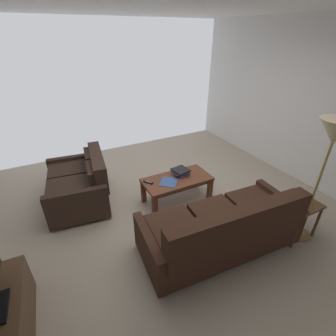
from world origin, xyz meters
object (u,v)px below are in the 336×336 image
Objects in this scene: loveseat_near at (80,184)px; coffee_mug at (293,198)px; coffee_table at (177,182)px; book_stack at (180,172)px; floor_lamp at (334,139)px; sofa_main at (223,229)px; loose_magazine at (169,182)px; tv_remote at (148,182)px; tv_stand at (4,327)px; end_table at (296,207)px.

loveseat_near is 13.12× the size of coffee_mug.
coffee_table is 0.19m from book_stack.
floor_lamp is (-1.13, 1.48, 1.07)m from coffee_table.
loveseat_near is at bearing -53.60° from sofa_main.
coffee_mug is 1.74m from loose_magazine.
loveseat_near is 0.81× the size of floor_lamp.
sofa_main reaches higher than coffee_table.
sofa_main is at bearing 109.17° from tv_remote.
coffee_table is at bearing -90.62° from sofa_main.
loveseat_near reaches higher than tv_stand.
loveseat_near is at bearing -32.15° from tv_remote.
coffee_table is at bearing 153.88° from loveseat_near.
loveseat_near is 3.49m from floor_lamp.
end_table is at bearing 135.78° from tv_remote.
tv_stand is (3.50, -0.31, -1.19)m from floor_lamp.
end_table is at bearing -51.52° from floor_lamp.
loveseat_near is 2.54× the size of end_table.
floor_lamp is at bearing 132.56° from coffee_mug.
tv_remote is at bearing -44.71° from floor_lamp.
loveseat_near is at bearing 11.67° from loose_magazine.
coffee_mug reaches higher than end_table.
loveseat_near is 1.61m from book_stack.
tv_stand is 3.90× the size of loose_magazine.
loose_magazine is (1.30, -1.44, -1.00)m from floor_lamp.
sofa_main reaches higher than loose_magazine.
floor_lamp is at bearing 174.13° from loose_magazine.
coffee_mug is at bearing 172.08° from sofa_main.
loose_magazine is (1.16, -1.29, -0.14)m from coffee_mug.
coffee_table is 2.64m from tv_stand.
end_table is (-1.05, 0.18, 0.08)m from sofa_main.
loveseat_near is at bearing -117.98° from tv_stand.
floor_lamp is at bearing 174.92° from tv_stand.
end_table is 1.87× the size of loose_magazine.
coffee_mug is at bearing -38.07° from end_table.
sofa_main is 1.18m from coffee_table.
book_stack is at bearing -138.15° from coffee_table.
tv_stand is (0.98, 1.85, -0.12)m from loveseat_near.
sofa_main reaches higher than book_stack.
end_table is at bearing 170.34° from sofa_main.
loveseat_near is at bearing -40.07° from end_table.
end_table is (-2.43, 2.04, 0.09)m from loveseat_near.
sofa_main reaches higher than tv_stand.
tv_remote reaches higher than coffee_table.
tv_stand is at bearing 33.49° from tv_remote.
floor_lamp is 10.53× the size of tv_remote.
book_stack is at bearing -57.11° from floor_lamp.
tv_remote reaches higher than loose_magazine.
tv_remote is (1.59, -1.58, -0.99)m from floor_lamp.
coffee_table is 3.88× the size of loose_magazine.
tv_stand reaches higher than tv_remote.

